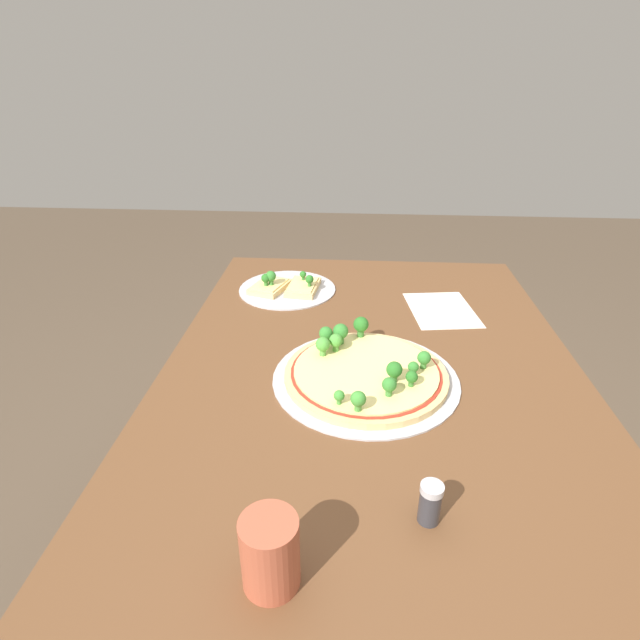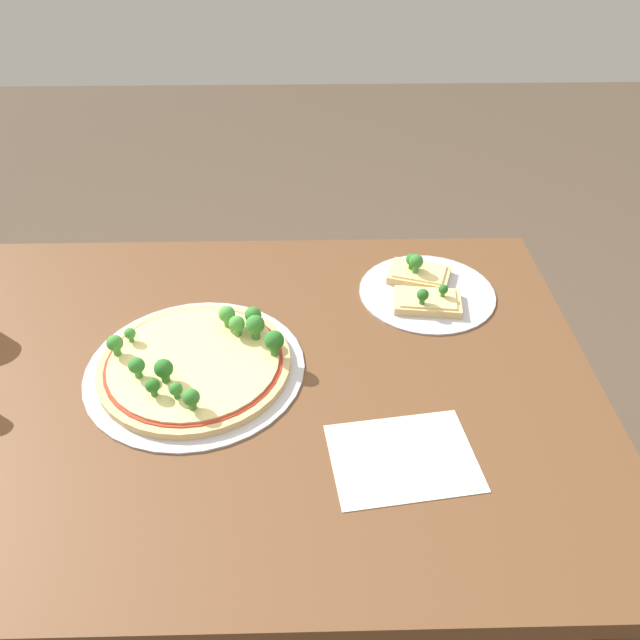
{
  "view_description": "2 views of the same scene",
  "coord_description": "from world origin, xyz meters",
  "px_view_note": "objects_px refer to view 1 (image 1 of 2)",
  "views": [
    {
      "loc": [
        0.94,
        -0.05,
        1.34
      ],
      "look_at": [
        -0.15,
        -0.12,
        0.77
      ],
      "focal_mm": 28.0,
      "sensor_mm": 36.0,
      "label": 1
    },
    {
      "loc": [
        -0.13,
        0.81,
        1.51
      ],
      "look_at": [
        -0.15,
        -0.12,
        0.77
      ],
      "focal_mm": 35.0,
      "sensor_mm": 36.0,
      "label": 2
    }
  ],
  "objects_px": {
    "pizza_tray_slice": "(286,287)",
    "condiment_shaker": "(430,503)",
    "dining_table": "(370,396)",
    "pizza_tray_whole": "(365,372)",
    "drinking_cup": "(270,553)"
  },
  "relations": [
    {
      "from": "pizza_tray_slice",
      "to": "condiment_shaker",
      "type": "bearing_deg",
      "value": 21.19
    },
    {
      "from": "dining_table",
      "to": "condiment_shaker",
      "type": "height_order",
      "value": "condiment_shaker"
    },
    {
      "from": "pizza_tray_whole",
      "to": "condiment_shaker",
      "type": "relative_size",
      "value": 5.83
    },
    {
      "from": "dining_table",
      "to": "condiment_shaker",
      "type": "relative_size",
      "value": 19.06
    },
    {
      "from": "condiment_shaker",
      "to": "drinking_cup",
      "type": "bearing_deg",
      "value": -62.47
    },
    {
      "from": "dining_table",
      "to": "condiment_shaker",
      "type": "xyz_separation_m",
      "value": [
        0.43,
        0.07,
        0.13
      ]
    },
    {
      "from": "dining_table",
      "to": "drinking_cup",
      "type": "xyz_separation_m",
      "value": [
        0.54,
        -0.14,
        0.15
      ]
    },
    {
      "from": "dining_table",
      "to": "condiment_shaker",
      "type": "bearing_deg",
      "value": 9.54
    },
    {
      "from": "drinking_cup",
      "to": "condiment_shaker",
      "type": "height_order",
      "value": "drinking_cup"
    },
    {
      "from": "pizza_tray_whole",
      "to": "pizza_tray_slice",
      "type": "bearing_deg",
      "value": -153.14
    },
    {
      "from": "pizza_tray_slice",
      "to": "drinking_cup",
      "type": "height_order",
      "value": "drinking_cup"
    },
    {
      "from": "pizza_tray_slice",
      "to": "condiment_shaker",
      "type": "relative_size",
      "value": 4.21
    },
    {
      "from": "drinking_cup",
      "to": "pizza_tray_slice",
      "type": "bearing_deg",
      "value": -173.8
    },
    {
      "from": "pizza_tray_whole",
      "to": "condiment_shaker",
      "type": "xyz_separation_m",
      "value": [
        0.36,
        0.09,
        0.02
      ]
    },
    {
      "from": "condiment_shaker",
      "to": "pizza_tray_slice",
      "type": "bearing_deg",
      "value": -158.81
    }
  ]
}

